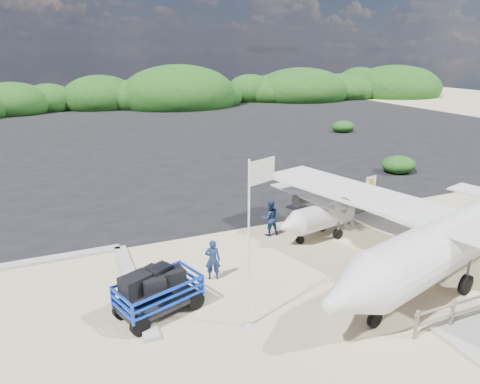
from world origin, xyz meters
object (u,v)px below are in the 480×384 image
Objects in this scene: baggage_cart at (160,313)px; crew_b at (270,218)px; signboard at (376,281)px; flagpole at (248,326)px; aircraft_large at (290,144)px; crew_a at (213,260)px.

baggage_cart is 7.77m from crew_b.
baggage_cart is 1.83× the size of signboard.
aircraft_large is (15.29, 24.41, 0.00)m from flagpole.
crew_b reaches higher than baggage_cart.
flagpole reaches higher than signboard.
flagpole reaches higher than aircraft_large.
crew_a is 4.88m from crew_b.
flagpole is at bearing 42.47° from aircraft_large.
flagpole is 5.75m from signboard.
aircraft_large reaches higher than baggage_cart.
crew_a is at bearing 12.14° from baggage_cart.
baggage_cart is at bearing 53.47° from crew_a.
crew_a is 0.93× the size of crew_b.
crew_a is 26.09m from aircraft_large.
flagpole is at bearing -55.61° from baggage_cart.
signboard is 6.38m from crew_a.
signboard is at bearing 6.36° from flagpole.
aircraft_large is at bearing 76.09° from signboard.
baggage_cart is 8.26m from signboard.
baggage_cart is 1.80× the size of crew_a.
baggage_cart is at bearing 36.35° from aircraft_large.
crew_b is at bearing 42.51° from aircraft_large.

